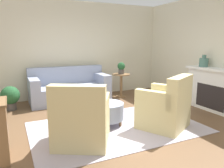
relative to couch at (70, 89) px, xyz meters
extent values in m
plane|color=brown|center=(0.33, -2.31, -0.34)|extent=(16.00, 16.00, 0.00)
cube|color=beige|center=(0.33, 0.57, 1.06)|extent=(9.64, 0.12, 2.80)
cube|color=beige|center=(3.16, -2.31, 1.06)|extent=(0.12, 9.54, 2.80)
cube|color=#BCB2C1|center=(0.33, -2.31, -0.33)|extent=(3.22, 2.02, 0.01)
cube|color=#8E99B2|center=(0.00, -0.06, -0.11)|extent=(2.13, 0.93, 0.45)
cube|color=#8E99B2|center=(0.00, 0.31, 0.36)|extent=(2.13, 0.20, 0.49)
cube|color=#8E99B2|center=(-0.94, -0.08, 0.25)|extent=(0.24, 0.89, 0.27)
cube|color=#8E99B2|center=(0.94, -0.08, 0.25)|extent=(0.24, 0.89, 0.27)
cube|color=olive|center=(0.00, -0.50, -0.31)|extent=(1.92, 0.05, 0.06)
cube|color=beige|center=(-0.48, -2.66, -0.10)|extent=(1.11, 1.11, 0.45)
cube|color=beige|center=(-0.63, -2.93, 0.41)|extent=(0.82, 0.57, 0.57)
cube|color=beige|center=(-0.17, -2.81, 0.28)|extent=(0.49, 0.74, 0.31)
cube|color=beige|center=(-0.77, -2.48, 0.28)|extent=(0.49, 0.74, 0.31)
cube|color=olive|center=(-0.30, -2.34, -0.30)|extent=(0.68, 0.40, 0.06)
cube|color=beige|center=(1.14, -2.66, -0.10)|extent=(1.11, 1.11, 0.45)
cube|color=beige|center=(1.29, -2.93, 0.41)|extent=(0.82, 0.57, 0.57)
cube|color=beige|center=(1.43, -2.48, 0.28)|extent=(0.49, 0.74, 0.31)
cube|color=beige|center=(0.83, -2.81, 0.28)|extent=(0.49, 0.74, 0.31)
cube|color=olive|center=(0.96, -2.34, -0.30)|extent=(0.68, 0.40, 0.06)
cylinder|color=#8E99B2|center=(0.20, -2.10, -0.05)|extent=(0.68, 0.68, 0.32)
cylinder|color=olive|center=(0.00, -2.30, -0.27)|extent=(0.05, 0.05, 0.12)
cylinder|color=olive|center=(0.40, -2.30, -0.27)|extent=(0.05, 0.05, 0.12)
cylinder|color=olive|center=(0.00, -1.89, -0.27)|extent=(0.05, 0.05, 0.12)
cylinder|color=olive|center=(0.40, -1.89, -0.27)|extent=(0.05, 0.05, 0.12)
cylinder|color=olive|center=(1.53, -0.18, 0.34)|extent=(0.53, 0.53, 0.03)
cylinder|color=olive|center=(1.53, -0.18, -0.01)|extent=(0.08, 0.08, 0.66)
cylinder|color=olive|center=(1.53, -0.18, -0.32)|extent=(0.29, 0.29, 0.03)
cube|color=white|center=(2.92, -2.37, 0.17)|extent=(0.36, 1.46, 1.02)
cube|color=#282323|center=(2.75, -2.37, 0.02)|extent=(0.02, 0.80, 0.56)
cube|color=white|center=(2.90, -2.37, 0.66)|extent=(0.44, 1.56, 0.05)
cylinder|color=#477066|center=(2.90, -1.97, 0.79)|extent=(0.22, 0.22, 0.21)
cylinder|color=#477066|center=(2.90, -1.97, 0.94)|extent=(0.10, 0.10, 0.08)
cylinder|color=#4C4742|center=(1.53, -0.18, 0.42)|extent=(0.18, 0.18, 0.14)
sphere|color=#23562D|center=(1.53, -0.18, 0.59)|extent=(0.22, 0.22, 0.22)
cylinder|color=#4C4742|center=(-1.51, -0.20, -0.25)|extent=(0.25, 0.25, 0.18)
sphere|color=#23562D|center=(-1.51, -0.20, 0.03)|extent=(0.45, 0.45, 0.45)
camera|label=1|loc=(-1.47, -5.88, 1.29)|focal=35.00mm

